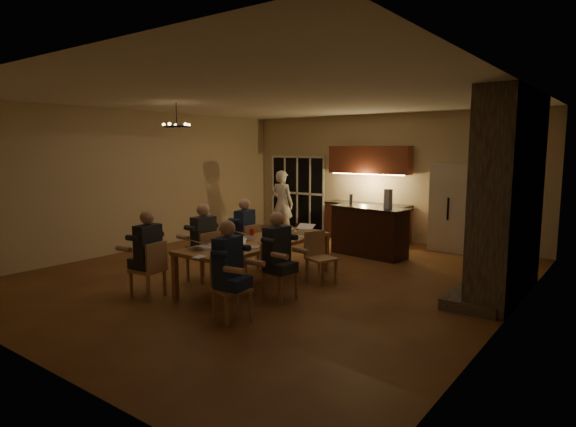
# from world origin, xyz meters

# --- Properties ---
(floor) EXTENTS (9.00, 9.00, 0.00)m
(floor) POSITION_xyz_m (0.00, 0.00, 0.00)
(floor) COLOR brown
(floor) RESTS_ON ground
(back_wall) EXTENTS (8.00, 0.04, 3.20)m
(back_wall) POSITION_xyz_m (0.00, 4.52, 1.60)
(back_wall) COLOR #C5AF8B
(back_wall) RESTS_ON ground
(left_wall) EXTENTS (0.04, 9.00, 3.20)m
(left_wall) POSITION_xyz_m (-4.02, 0.00, 1.60)
(left_wall) COLOR #C5AF8B
(left_wall) RESTS_ON ground
(right_wall) EXTENTS (0.04, 9.00, 3.20)m
(right_wall) POSITION_xyz_m (4.02, 0.00, 1.60)
(right_wall) COLOR #C5AF8B
(right_wall) RESTS_ON ground
(ceiling) EXTENTS (8.00, 9.00, 0.04)m
(ceiling) POSITION_xyz_m (0.00, 0.00, 3.22)
(ceiling) COLOR white
(ceiling) RESTS_ON back_wall
(french_doors) EXTENTS (1.86, 0.08, 2.10)m
(french_doors) POSITION_xyz_m (-2.70, 4.47, 1.05)
(french_doors) COLOR black
(french_doors) RESTS_ON ground
(fireplace) EXTENTS (0.58, 2.50, 3.20)m
(fireplace) POSITION_xyz_m (3.70, 1.20, 1.60)
(fireplace) COLOR #6C6355
(fireplace) RESTS_ON ground
(kitchenette) EXTENTS (2.24, 0.68, 2.40)m
(kitchenette) POSITION_xyz_m (-0.30, 4.20, 1.20)
(kitchenette) COLOR brown
(kitchenette) RESTS_ON ground
(refrigerator) EXTENTS (0.90, 0.68, 2.00)m
(refrigerator) POSITION_xyz_m (1.90, 4.15, 1.00)
(refrigerator) COLOR beige
(refrigerator) RESTS_ON ground
(dining_table) EXTENTS (1.10, 2.99, 0.75)m
(dining_table) POSITION_xyz_m (0.09, -0.60, 0.38)
(dining_table) COLOR #AA6E44
(dining_table) RESTS_ON ground
(bar_island) EXTENTS (1.80, 0.89, 1.08)m
(bar_island) POSITION_xyz_m (0.63, 2.51, 0.54)
(bar_island) COLOR black
(bar_island) RESTS_ON ground
(chair_left_near) EXTENTS (0.50, 0.50, 0.89)m
(chair_left_near) POSITION_xyz_m (-0.80, -2.25, 0.45)
(chair_left_near) COLOR tan
(chair_left_near) RESTS_ON ground
(chair_left_mid) EXTENTS (0.44, 0.44, 0.89)m
(chair_left_mid) POSITION_xyz_m (-0.81, -1.08, 0.45)
(chair_left_mid) COLOR tan
(chair_left_mid) RESTS_ON ground
(chair_left_far) EXTENTS (0.44, 0.44, 0.89)m
(chair_left_far) POSITION_xyz_m (-0.74, -0.02, 0.45)
(chair_left_far) COLOR tan
(chair_left_far) RESTS_ON ground
(chair_right_near) EXTENTS (0.55, 0.55, 0.89)m
(chair_right_near) POSITION_xyz_m (0.98, -2.21, 0.45)
(chair_right_near) COLOR tan
(chair_right_near) RESTS_ON ground
(chair_right_mid) EXTENTS (0.48, 0.48, 0.89)m
(chair_right_mid) POSITION_xyz_m (0.95, -1.09, 0.45)
(chair_right_mid) COLOR tan
(chair_right_mid) RESTS_ON ground
(chair_right_far) EXTENTS (0.56, 0.56, 0.89)m
(chair_right_far) POSITION_xyz_m (0.96, 0.07, 0.45)
(chair_right_far) COLOR tan
(chair_right_far) RESTS_ON ground
(person_left_near) EXTENTS (0.66, 0.66, 1.38)m
(person_left_near) POSITION_xyz_m (-0.81, -2.22, 0.69)
(person_left_near) COLOR #252930
(person_left_near) RESTS_ON ground
(person_right_near) EXTENTS (0.67, 0.67, 1.38)m
(person_right_near) POSITION_xyz_m (0.93, -2.23, 0.69)
(person_right_near) COLOR navy
(person_right_near) RESTS_ON ground
(person_left_mid) EXTENTS (0.65, 0.65, 1.38)m
(person_left_mid) POSITION_xyz_m (-0.77, -1.06, 0.69)
(person_left_mid) COLOR #33383C
(person_left_mid) RESTS_ON ground
(person_right_mid) EXTENTS (0.65, 0.65, 1.38)m
(person_right_mid) POSITION_xyz_m (0.93, -1.15, 0.69)
(person_right_mid) COLOR #252930
(person_right_mid) RESTS_ON ground
(person_left_far) EXTENTS (0.68, 0.68, 1.38)m
(person_left_far) POSITION_xyz_m (-0.79, 0.04, 0.69)
(person_left_far) COLOR navy
(person_left_far) RESTS_ON ground
(standing_person) EXTENTS (0.68, 0.48, 1.77)m
(standing_person) POSITION_xyz_m (-2.27, 3.16, 0.89)
(standing_person) COLOR silver
(standing_person) RESTS_ON ground
(chandelier) EXTENTS (0.53, 0.53, 0.03)m
(chandelier) POSITION_xyz_m (-1.92, -0.62, 2.75)
(chandelier) COLOR black
(chandelier) RESTS_ON ceiling
(laptop_a) EXTENTS (0.37, 0.34, 0.23)m
(laptop_a) POSITION_xyz_m (-0.20, -1.62, 0.86)
(laptop_a) COLOR silver
(laptop_a) RESTS_ON dining_table
(laptop_b) EXTENTS (0.42, 0.41, 0.23)m
(laptop_b) POSITION_xyz_m (0.31, -1.43, 0.86)
(laptop_b) COLOR silver
(laptop_b) RESTS_ON dining_table
(laptop_c) EXTENTS (0.36, 0.33, 0.23)m
(laptop_c) POSITION_xyz_m (-0.19, -0.60, 0.86)
(laptop_c) COLOR silver
(laptop_c) RESTS_ON dining_table
(laptop_d) EXTENTS (0.38, 0.35, 0.23)m
(laptop_d) POSITION_xyz_m (0.39, -0.69, 0.86)
(laptop_d) COLOR silver
(laptop_d) RESTS_ON dining_table
(laptop_e) EXTENTS (0.38, 0.36, 0.23)m
(laptop_e) POSITION_xyz_m (-0.11, 0.47, 0.86)
(laptop_e) COLOR silver
(laptop_e) RESTS_ON dining_table
(laptop_f) EXTENTS (0.37, 0.34, 0.23)m
(laptop_f) POSITION_xyz_m (0.33, 0.44, 0.86)
(laptop_f) COLOR silver
(laptop_f) RESTS_ON dining_table
(mug_front) EXTENTS (0.08, 0.08, 0.10)m
(mug_front) POSITION_xyz_m (0.07, -0.99, 0.80)
(mug_front) COLOR silver
(mug_front) RESTS_ON dining_table
(mug_mid) EXTENTS (0.09, 0.09, 0.10)m
(mug_mid) POSITION_xyz_m (0.18, -0.06, 0.80)
(mug_mid) COLOR silver
(mug_mid) RESTS_ON dining_table
(mug_back) EXTENTS (0.08, 0.08, 0.10)m
(mug_back) POSITION_xyz_m (-0.25, 0.17, 0.80)
(mug_back) COLOR silver
(mug_back) RESTS_ON dining_table
(redcup_near) EXTENTS (0.09, 0.09, 0.12)m
(redcup_near) POSITION_xyz_m (0.52, -1.83, 0.81)
(redcup_near) COLOR red
(redcup_near) RESTS_ON dining_table
(redcup_mid) EXTENTS (0.08, 0.08, 0.12)m
(redcup_mid) POSITION_xyz_m (-0.36, -0.25, 0.81)
(redcup_mid) COLOR red
(redcup_mid) RESTS_ON dining_table
(can_silver) EXTENTS (0.06, 0.06, 0.12)m
(can_silver) POSITION_xyz_m (0.14, -1.38, 0.81)
(can_silver) COLOR #B2B2B7
(can_silver) RESTS_ON dining_table
(can_cola) EXTENTS (0.06, 0.06, 0.12)m
(can_cola) POSITION_xyz_m (-0.04, 0.77, 0.81)
(can_cola) COLOR #3F0F0C
(can_cola) RESTS_ON dining_table
(plate_near) EXTENTS (0.24, 0.24, 0.02)m
(plate_near) POSITION_xyz_m (0.40, -1.11, 0.76)
(plate_near) COLOR silver
(plate_near) RESTS_ON dining_table
(plate_left) EXTENTS (0.22, 0.22, 0.02)m
(plate_left) POSITION_xyz_m (-0.23, -1.57, 0.76)
(plate_left) COLOR silver
(plate_left) RESTS_ON dining_table
(plate_far) EXTENTS (0.26, 0.26, 0.02)m
(plate_far) POSITION_xyz_m (0.57, 0.15, 0.76)
(plate_far) COLOR silver
(plate_far) RESTS_ON dining_table
(notepad) EXTENTS (0.16, 0.21, 0.01)m
(notepad) POSITION_xyz_m (0.23, -2.10, 0.76)
(notepad) COLOR white
(notepad) RESTS_ON dining_table
(bar_bottle) EXTENTS (0.07, 0.07, 0.24)m
(bar_bottle) POSITION_xyz_m (0.09, 2.64, 1.20)
(bar_bottle) COLOR #99999E
(bar_bottle) RESTS_ON bar_island
(bar_blender) EXTENTS (0.16, 0.16, 0.41)m
(bar_blender) POSITION_xyz_m (1.08, 2.44, 1.29)
(bar_blender) COLOR silver
(bar_blender) RESTS_ON bar_island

